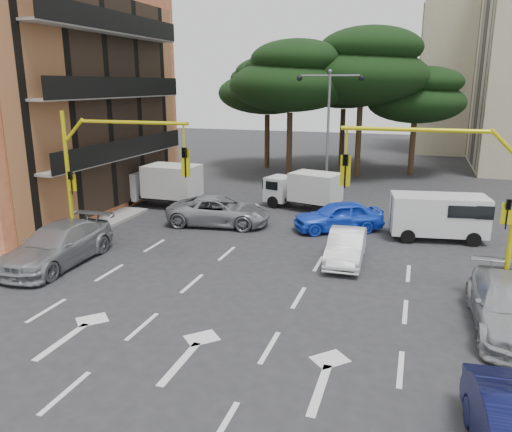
# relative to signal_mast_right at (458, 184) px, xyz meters

# --- Properties ---
(ground) EXTENTS (120.00, 120.00, 0.00)m
(ground) POSITION_rel_signal_mast_right_xyz_m (-6.80, -1.99, -3.88)
(ground) COLOR #28282B
(ground) RESTS_ON ground
(median_strip) EXTENTS (1.40, 6.00, 0.15)m
(median_strip) POSITION_rel_signal_mast_right_xyz_m (-6.80, 14.01, -3.81)
(median_strip) COLOR gray
(median_strip) RESTS_ON ground
(apartment_beige_far) EXTENTS (16.20, 12.15, 16.70)m
(apartment_beige_far) POSITION_rel_signal_mast_right_xyz_m (6.15, 42.01, 4.47)
(apartment_beige_far) COLOR #B6AE89
(apartment_beige_far) RESTS_ON ground
(pine_left_near) EXTENTS (9.15, 9.15, 10.23)m
(pine_left_near) POSITION_rel_signal_mast_right_xyz_m (-10.75, 19.96, 3.72)
(pine_left_near) COLOR #382616
(pine_left_near) RESTS_ON ground
(pine_center) EXTENTS (9.98, 9.98, 11.16)m
(pine_center) POSITION_rel_signal_mast_right_xyz_m (-5.75, 21.96, 4.41)
(pine_center) COLOR #382616
(pine_center) RESTS_ON ground
(pine_left_far) EXTENTS (8.32, 8.32, 9.30)m
(pine_left_far) POSITION_rel_signal_mast_right_xyz_m (-13.75, 23.96, 3.03)
(pine_left_far) COLOR #382616
(pine_left_far) RESTS_ON ground
(pine_right) EXTENTS (7.49, 7.49, 8.37)m
(pine_right) POSITION_rel_signal_mast_right_xyz_m (-1.75, 23.96, 2.33)
(pine_right) COLOR #382616
(pine_right) RESTS_ON ground
(pine_back) EXTENTS (9.15, 9.15, 10.23)m
(pine_back) POSITION_rel_signal_mast_right_xyz_m (-7.75, 26.96, 3.72)
(pine_back) COLOR #382616
(pine_back) RESTS_ON ground
(signal_mast_right) EXTENTS (5.79, 0.37, 6.00)m
(signal_mast_right) POSITION_rel_signal_mast_right_xyz_m (0.00, 0.00, 0.00)
(signal_mast_right) COLOR yellow
(signal_mast_right) RESTS_ON ground
(signal_mast_left) EXTENTS (5.79, 0.37, 6.00)m
(signal_mast_left) POSITION_rel_signal_mast_right_xyz_m (-13.61, 0.00, 0.00)
(signal_mast_left) COLOR yellow
(signal_mast_left) RESTS_ON ground
(street_lamp_center) EXTENTS (4.16, 0.36, 7.77)m
(street_lamp_center) POSITION_rel_signal_mast_right_xyz_m (-6.80, 14.01, 1.54)
(street_lamp_center) COLOR slate
(street_lamp_center) RESTS_ON median_strip
(car_white_hatch) EXTENTS (1.54, 4.03, 1.31)m
(car_white_hatch) POSITION_rel_signal_mast_right_xyz_m (-3.80, 2.08, -3.23)
(car_white_hatch) COLOR white
(car_white_hatch) RESTS_ON ground
(car_blue_compact) EXTENTS (4.70, 3.61, 1.49)m
(car_blue_compact) POSITION_rel_signal_mast_right_xyz_m (-4.82, 6.45, -3.14)
(car_blue_compact) COLOR blue
(car_blue_compact) RESTS_ON ground
(car_silver_wagon) EXTENTS (2.37, 5.56, 1.60)m
(car_silver_wagon) POSITION_rel_signal_mast_right_xyz_m (-14.80, -1.74, -3.09)
(car_silver_wagon) COLOR gray
(car_silver_wagon) RESTS_ON ground
(car_silver_cross_a) EXTENTS (5.50, 3.07, 1.46)m
(car_silver_cross_a) POSITION_rel_signal_mast_right_xyz_m (-10.81, 5.61, -3.16)
(car_silver_cross_a) COLOR #96999E
(car_silver_cross_a) RESTS_ON ground
(car_silver_parked) EXTENTS (2.18, 5.15, 1.48)m
(car_silver_parked) POSITION_rel_signal_mast_right_xyz_m (1.60, -2.29, -3.14)
(car_silver_parked) COLOR #A5A9AD
(car_silver_parked) RESTS_ON ground
(van_white) EXTENTS (4.51, 2.57, 2.13)m
(van_white) POSITION_rel_signal_mast_right_xyz_m (-0.20, 6.54, -2.82)
(van_white) COLOR silver
(van_white) RESTS_ON ground
(box_truck_a) EXTENTS (5.09, 2.19, 2.49)m
(box_truck_a) POSITION_rel_signal_mast_right_xyz_m (-15.80, 8.42, -2.64)
(box_truck_a) COLOR silver
(box_truck_a) RESTS_ON ground
(box_truck_b) EXTENTS (4.77, 2.95, 2.19)m
(box_truck_b) POSITION_rel_signal_mast_right_xyz_m (-7.50, 10.33, -2.79)
(box_truck_b) COLOR silver
(box_truck_b) RESTS_ON ground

